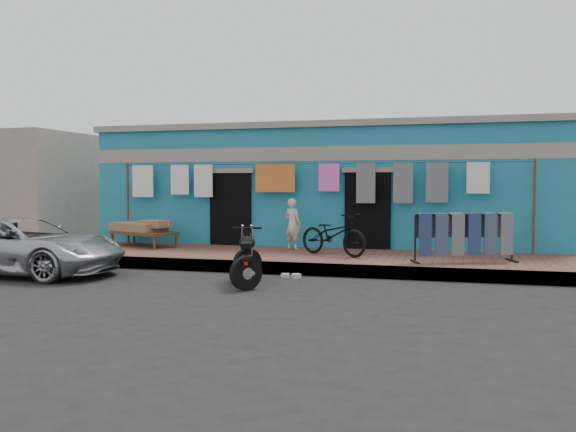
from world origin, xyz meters
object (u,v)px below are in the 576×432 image
object	(u,v)px
car	(23,245)
jeans_rack	(464,237)
seated_person	(293,224)
bicycle	(333,230)
charpoy	(144,234)
motorcycle	(247,257)

from	to	relation	value
car	jeans_rack	world-z (taller)	jeans_rack
car	jeans_rack	bearing A→B (deg)	-74.49
seated_person	car	bearing A→B (deg)	63.87
bicycle	charpoy	world-z (taller)	bicycle
motorcycle	charpoy	world-z (taller)	motorcycle
bicycle	charpoy	size ratio (longest dim) A/B	0.83
car	seated_person	world-z (taller)	seated_person
charpoy	seated_person	bearing A→B (deg)	3.94
seated_person	motorcycle	bearing A→B (deg)	116.73
car	seated_person	distance (m)	5.91
seated_person	charpoy	size ratio (longest dim) A/B	0.58
seated_person	charpoy	distance (m)	3.82
car	bicycle	world-z (taller)	bicycle
bicycle	charpoy	xyz separation A→B (m)	(-4.97, 0.68, -0.25)
seated_person	bicycle	world-z (taller)	seated_person
seated_person	bicycle	xyz separation A→B (m)	(1.17, -0.94, -0.04)
motorcycle	jeans_rack	distance (m)	4.44
bicycle	jeans_rack	distance (m)	2.77
car	jeans_rack	distance (m)	8.82
car	motorcycle	xyz separation A→B (m)	(4.71, 0.06, -0.09)
jeans_rack	car	bearing A→B (deg)	-164.49
seated_person	jeans_rack	bearing A→B (deg)	-174.22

